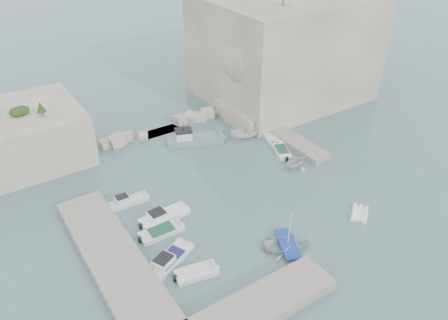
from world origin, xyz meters
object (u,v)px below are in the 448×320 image
tender_east_c (269,138)px  motorboat_c (162,233)px  motorboat_d (170,262)px  inflatable_dinghy (359,215)px  tender_east_b (281,152)px  motorboat_a (129,203)px  motorboat_b (165,218)px  tender_east_a (295,167)px  work_boat (195,142)px  rowboat (287,247)px  motorboat_e (196,275)px  tender_east_d (246,138)px

tender_east_c → motorboat_c: bearing=127.5°
motorboat_d → tender_east_c: (23.92, 14.46, 0.00)m
inflatable_dinghy → tender_east_b: (1.30, 15.49, 0.00)m
motorboat_a → tender_east_b: (22.48, -0.89, 0.00)m
motorboat_b → tender_east_a: bearing=-3.2°
tender_east_c → work_boat: (-9.82, 4.95, 0.00)m
work_boat → motorboat_b: bearing=-110.2°
rowboat → work_boat: work_boat is taller
motorboat_e → work_boat: bearing=71.8°
motorboat_e → rowboat: (9.81, -1.92, 0.00)m
motorboat_b → work_boat: (11.49, 13.05, 0.00)m
tender_east_c → tender_east_d: size_ratio=1.12×
motorboat_e → inflatable_dinghy: bearing=4.6°
motorboat_b → tender_east_b: size_ratio=1.24×
motorboat_d → work_boat: size_ratio=0.72×
motorboat_e → tender_east_d: size_ratio=0.94×
motorboat_d → tender_east_b: 24.94m
tender_east_a → tender_east_c: bearing=-19.3°
tender_east_a → tender_east_b: (0.87, 3.81, 0.00)m
motorboat_c → tender_east_b: size_ratio=1.05×
motorboat_a → tender_east_b: size_ratio=1.02×
tender_east_a → motorboat_a: bearing=72.6°
motorboat_d → tender_east_a: 22.81m
tender_east_a → tender_east_d: bearing=0.3°
motorboat_d → rowboat: motorboat_d is taller
tender_east_a → tender_east_d: 9.94m
motorboat_c → tender_east_b: bearing=15.8°
motorboat_b → tender_east_c: motorboat_b is taller
motorboat_c → rowboat: size_ratio=1.06×
motorboat_a → motorboat_c: (0.92, -6.86, 0.00)m
motorboat_d → tender_east_c: motorboat_d is taller
motorboat_e → tender_east_b: size_ratio=0.89×
motorboat_d → tender_east_d: bearing=12.5°
rowboat → tender_east_d: tender_east_d is taller
motorboat_d → inflatable_dinghy: 22.10m
inflatable_dinghy → tender_east_d: size_ratio=0.70×
tender_east_d → work_boat: work_boat is taller
motorboat_a → motorboat_e: 14.02m
tender_east_d → tender_east_a: bearing=-157.1°
motorboat_a → motorboat_d: (-0.28, -11.10, 0.00)m
tender_east_a → work_boat: size_ratio=0.41×
motorboat_e → tender_east_d: bearing=55.9°
motorboat_d → tender_east_d: tender_east_d is taller
work_boat → motorboat_a: bearing=-127.8°
rowboat → tender_east_a: (10.67, 11.20, 0.00)m
motorboat_a → rowboat: bearing=-54.1°
tender_east_b → tender_east_c: bearing=6.8°
motorboat_e → work_boat: 25.64m
motorboat_c → tender_east_c: (22.72, 10.22, 0.00)m
motorboat_e → tender_east_c: 28.41m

